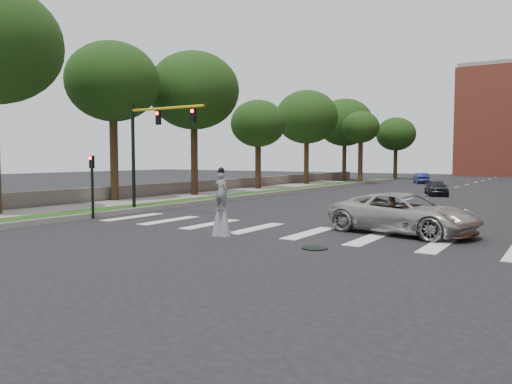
% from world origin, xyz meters
% --- Properties ---
extents(ground_plane, '(160.00, 160.00, 0.00)m').
position_xyz_m(ground_plane, '(0.00, 0.00, 0.00)').
color(ground_plane, black).
rests_on(ground_plane, ground).
extents(grass_median, '(2.00, 60.00, 0.25)m').
position_xyz_m(grass_median, '(-11.50, 20.00, 0.12)').
color(grass_median, '#1B3C11').
rests_on(grass_median, ground).
extents(median_curb, '(0.20, 60.00, 0.28)m').
position_xyz_m(median_curb, '(-10.45, 20.00, 0.14)').
color(median_curb, gray).
rests_on(median_curb, ground).
extents(sidewalk_left, '(4.00, 60.00, 0.18)m').
position_xyz_m(sidewalk_left, '(-14.50, 10.00, 0.09)').
color(sidewalk_left, slate).
rests_on(sidewalk_left, ground).
extents(stone_wall, '(0.50, 56.00, 1.10)m').
position_xyz_m(stone_wall, '(-17.00, 22.00, 0.55)').
color(stone_wall, '#5B554E').
rests_on(stone_wall, ground).
extents(manhole, '(0.90, 0.90, 0.04)m').
position_xyz_m(manhole, '(3.00, -2.00, 0.02)').
color(manhole, black).
rests_on(manhole, ground).
extents(traffic_signal, '(5.30, 0.23, 6.20)m').
position_xyz_m(traffic_signal, '(-9.78, 3.00, 4.15)').
color(traffic_signal, black).
rests_on(traffic_signal, ground).
extents(secondary_signal, '(0.25, 0.21, 3.23)m').
position_xyz_m(secondary_signal, '(-10.30, -0.50, 1.95)').
color(secondary_signal, black).
rests_on(secondary_signal, ground).
extents(stilt_performer, '(0.84, 0.55, 2.75)m').
position_xyz_m(stilt_performer, '(-1.36, -1.50, 1.03)').
color(stilt_performer, '#2F2013').
rests_on(stilt_performer, ground).
extents(suv_crossing, '(6.45, 3.87, 1.68)m').
position_xyz_m(suv_crossing, '(4.60, 3.00, 0.84)').
color(suv_crossing, '#A9A69F').
rests_on(suv_crossing, ground).
extents(car_near, '(2.84, 4.13, 1.31)m').
position_xyz_m(car_near, '(0.86, 25.10, 0.65)').
color(car_near, black).
rests_on(car_near, ground).
extents(car_mid, '(2.78, 4.01, 1.25)m').
position_xyz_m(car_mid, '(-5.20, 43.92, 0.63)').
color(car_mid, navy).
rests_on(car_mid, ground).
extents(tree_1, '(6.37, 6.37, 10.99)m').
position_xyz_m(tree_1, '(-16.35, 6.30, 8.24)').
color(tree_1, '#2F2013').
rests_on(tree_1, ground).
extents(tree_2, '(7.18, 7.18, 11.42)m').
position_xyz_m(tree_2, '(-15.04, 13.32, 8.34)').
color(tree_2, '#2F2013').
rests_on(tree_2, ground).
extents(tree_3, '(5.22, 5.22, 8.54)m').
position_xyz_m(tree_3, '(-14.95, 22.60, 6.27)').
color(tree_3, '#2F2013').
rests_on(tree_3, ground).
extents(tree_4, '(7.00, 7.00, 10.60)m').
position_xyz_m(tree_4, '(-15.04, 32.87, 7.59)').
color(tree_4, '#2F2013').
rests_on(tree_4, ground).
extents(tree_5, '(7.36, 7.36, 10.86)m').
position_xyz_m(tree_5, '(-15.50, 44.84, 7.70)').
color(tree_5, '#2F2013').
rests_on(tree_5, ground).
extents(tree_6, '(4.31, 4.31, 8.47)m').
position_xyz_m(tree_6, '(-10.74, 38.26, 6.54)').
color(tree_6, '#2F2013').
rests_on(tree_6, ground).
extents(tree_7, '(5.57, 5.57, 8.79)m').
position_xyz_m(tree_7, '(-11.25, 53.36, 6.38)').
color(tree_7, '#2F2013').
rests_on(tree_7, ground).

